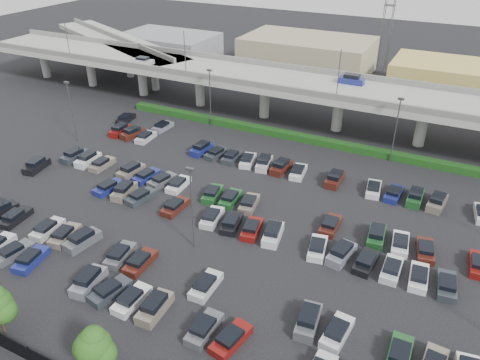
{
  "coord_description": "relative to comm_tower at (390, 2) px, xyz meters",
  "views": [
    {
      "loc": [
        24.01,
        -44.23,
        33.43
      ],
      "look_at": [
        -0.66,
        5.11,
        2.0
      ],
      "focal_mm": 35.0,
      "sensor_mm": 36.0,
      "label": 1
    }
  ],
  "objects": [
    {
      "name": "comm_tower",
      "position": [
        0.0,
        0.0,
        0.0
      ],
      "size": [
        2.4,
        2.4,
        30.0
      ],
      "color": "#45454A",
      "rests_on": "ground"
    },
    {
      "name": "on_ramp",
      "position": [
        -56.1,
        -30.95,
        -8.76
      ],
      "size": [
        50.93,
        30.13,
        8.8
      ],
      "color": "#989990",
      "rests_on": "ground"
    },
    {
      "name": "ground",
      "position": [
        -4.0,
        -74.0,
        -15.61
      ],
      "size": [
        280.0,
        280.0,
        0.0
      ],
      "primitive_type": "plane",
      "color": "black"
    },
    {
      "name": "distant_buildings",
      "position": [
        8.38,
        -12.19,
        -11.87
      ],
      "size": [
        138.0,
        24.0,
        9.0
      ],
      "color": "gray",
      "rests_on": "ground"
    },
    {
      "name": "tree_row",
      "position": [
        -3.3,
        -100.53,
        -12.09
      ],
      "size": [
        65.07,
        3.66,
        5.94
      ],
      "color": "#332316",
      "rests_on": "ground"
    },
    {
      "name": "parked_cars",
      "position": [
        -5.44,
        -76.91,
        -15.0
      ],
      "size": [
        63.04,
        41.65,
        1.67
      ],
      "color": "navy",
      "rests_on": "ground"
    },
    {
      "name": "overpass",
      "position": [
        -4.17,
        -41.99,
        -8.64
      ],
      "size": [
        150.0,
        13.0,
        15.8
      ],
      "color": "#989990",
      "rests_on": "ground"
    },
    {
      "name": "light_poles",
      "position": [
        -8.12,
        -72.0,
        -9.37
      ],
      "size": [
        66.9,
        48.38,
        10.3
      ],
      "color": "#45454A",
      "rests_on": "ground"
    },
    {
      "name": "hedge",
      "position": [
        -4.0,
        -49.0,
        -15.06
      ],
      "size": [
        66.0,
        1.6,
        1.1
      ],
      "primitive_type": "cube",
      "color": "#133910",
      "rests_on": "ground"
    }
  ]
}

